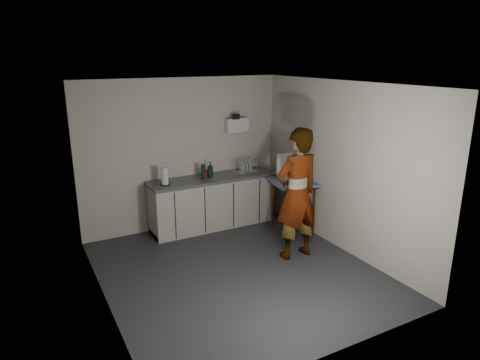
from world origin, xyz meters
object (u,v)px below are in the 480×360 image
standing_man (297,194)px  kitchen_counter (212,203)px  soda_can (206,173)px  dark_bottle (203,172)px  bakery_box (289,175)px  side_table (293,188)px  paper_towel (165,177)px  soap_bottle (210,170)px  dish_rack (245,169)px

standing_man → kitchen_counter: bearing=-73.4°
soda_can → dark_bottle: (-0.08, -0.08, 0.06)m
soda_can → dark_bottle: size_ratio=0.55×
kitchen_counter → bakery_box: bearing=-37.4°
dark_bottle → bakery_box: 1.46m
side_table → standing_man: 0.95m
side_table → paper_towel: bearing=167.0°
dark_bottle → paper_towel: bearing=-176.3°
standing_man → dark_bottle: bearing=-68.1°
soap_bottle → dish_rack: bearing=0.5°
standing_man → paper_towel: size_ratio=6.83×
standing_man → dark_bottle: 1.83m
standing_man → paper_towel: 2.18m
side_table → standing_man: (-0.50, -0.79, 0.19)m
dish_rack → dark_bottle: bearing=-178.5°
soda_can → bakery_box: bearing=-37.0°
dark_bottle → bakery_box: bakery_box is taller
kitchen_counter → dish_rack: size_ratio=6.07×
dish_rack → bakery_box: 0.90m
kitchen_counter → bakery_box: size_ratio=5.09×
soda_can → dish_rack: (0.76, -0.05, -0.01)m
standing_man → bakery_box: (0.46, 0.87, 0.02)m
soap_bottle → bakery_box: 1.35m
paper_towel → side_table: bearing=-22.7°
dish_rack → standing_man: bearing=-92.3°
paper_towel → dish_rack: 1.54m
kitchen_counter → bakery_box: (1.06, -0.81, 0.58)m
dark_bottle → side_table: bearing=-34.3°
soap_bottle → bakery_box: size_ratio=0.62×
standing_man → dish_rack: standing_man is taller
side_table → soap_bottle: 1.46m
standing_man → bakery_box: bearing=-120.8°
kitchen_counter → dark_bottle: bearing=-172.7°
dish_rack → side_table: bearing=-64.0°
side_table → bakery_box: size_ratio=2.07×
standing_man → soap_bottle: 1.79m
standing_man → soda_can: size_ratio=14.22×
kitchen_counter → soda_can: size_ratio=16.10×
soap_bottle → soda_can: (-0.06, 0.06, -0.07)m
soap_bottle → paper_towel: (-0.84, -0.06, -0.00)m
standing_man → dish_rack: (0.07, 1.68, -0.02)m
kitchen_counter → side_table: (1.10, -0.89, 0.37)m
bakery_box → kitchen_counter: bearing=142.5°
soda_can → dish_rack: size_ratio=0.38×
kitchen_counter → standing_man: standing_man is taller
dish_rack → bakery_box: size_ratio=0.84×
paper_towel → bakery_box: (1.93, -0.74, -0.04)m
paper_towel → dish_rack: size_ratio=0.79×
soda_can → dish_rack: bearing=-4.2°
side_table → dish_rack: bearing=125.6°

